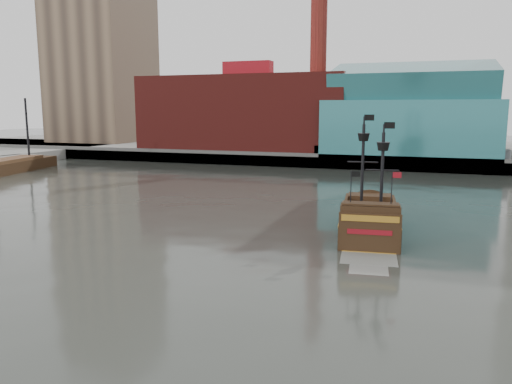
% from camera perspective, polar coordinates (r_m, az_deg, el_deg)
% --- Properties ---
extents(ground, '(400.00, 400.00, 0.00)m').
position_cam_1_polar(ground, '(30.59, -8.83, -10.56)').
color(ground, '#252823').
rests_on(ground, ground).
extents(promenade_far, '(220.00, 60.00, 2.00)m').
position_cam_1_polar(promenade_far, '(118.46, 12.58, 4.63)').
color(promenade_far, slate).
rests_on(promenade_far, ground).
extents(seawall, '(220.00, 1.00, 2.60)m').
position_cam_1_polar(seawall, '(89.32, 10.33, 3.41)').
color(seawall, '#4C4C49').
rests_on(seawall, ground).
extents(skyline, '(149.00, 45.00, 62.00)m').
position_cam_1_polar(skyline, '(111.09, 15.34, 16.40)').
color(skyline, brown).
rests_on(skyline, promenade_far).
extents(pirate_ship, '(5.85, 14.70, 10.71)m').
position_cam_1_polar(pirate_ship, '(42.83, 12.82, -3.53)').
color(pirate_ship, black).
rests_on(pirate_ship, ground).
extents(docked_vessel, '(8.78, 21.15, 14.03)m').
position_cam_1_polar(docked_vessel, '(93.47, -26.09, 2.61)').
color(docked_vessel, black).
rests_on(docked_vessel, ground).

